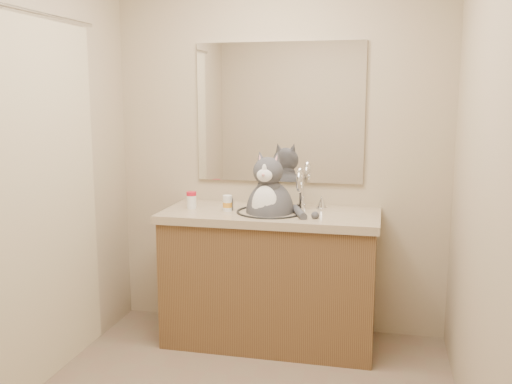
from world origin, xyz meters
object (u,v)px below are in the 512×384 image
(cat, at_px, (270,207))
(pill_bottle_orange, at_px, (227,204))
(pill_bottle_redcap, at_px, (191,200))
(grey_canister, at_px, (229,204))

(cat, height_order, pill_bottle_orange, cat)
(cat, bearing_deg, pill_bottle_redcap, -176.29)
(cat, relative_size, pill_bottle_redcap, 5.49)
(pill_bottle_redcap, bearing_deg, pill_bottle_orange, -7.02)
(pill_bottle_orange, bearing_deg, pill_bottle_redcap, 172.98)
(pill_bottle_redcap, height_order, pill_bottle_orange, pill_bottle_redcap)
(pill_bottle_orange, relative_size, grey_canister, 1.26)
(pill_bottle_redcap, relative_size, grey_canister, 1.38)
(pill_bottle_redcap, xyz_separation_m, grey_canister, (0.25, -0.01, -0.02))
(grey_canister, bearing_deg, pill_bottle_orange, -104.03)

